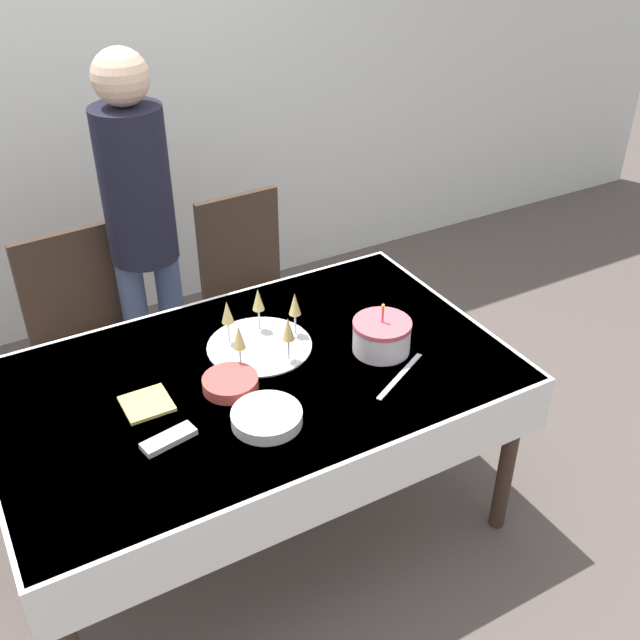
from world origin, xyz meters
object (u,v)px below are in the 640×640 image
at_px(dining_chair_far_right, 252,289).
at_px(birthday_cake, 382,336).
at_px(person_standing, 140,214).
at_px(dining_chair_far_left, 84,336).
at_px(champagne_tray, 261,332).
at_px(plate_stack_dessert, 230,383).
at_px(plate_stack_main, 267,417).

relative_size(dining_chair_far_right, birthday_cake, 4.53).
bearing_deg(person_standing, dining_chair_far_left, -176.09).
height_order(dining_chair_far_right, champagne_tray, dining_chair_far_right).
bearing_deg(champagne_tray, dining_chair_far_right, 68.15).
bearing_deg(person_standing, champagne_tray, -77.07).
bearing_deg(person_standing, dining_chair_far_right, -2.62).
bearing_deg(champagne_tray, plate_stack_dessert, -139.39).
bearing_deg(dining_chair_far_left, person_standing, 3.91).
xyz_separation_m(champagne_tray, plate_stack_main, (-0.16, -0.38, -0.05)).
distance_m(champagne_tray, plate_stack_main, 0.42).
height_order(birthday_cake, plate_stack_main, birthday_cake).
bearing_deg(champagne_tray, dining_chair_far_left, 123.61).
relative_size(champagne_tray, person_standing, 0.23).
bearing_deg(dining_chair_far_right, champagne_tray, -111.85).
relative_size(dining_chair_far_left, champagne_tray, 2.50).
distance_m(dining_chair_far_left, person_standing, 0.57).
relative_size(plate_stack_main, person_standing, 0.14).
relative_size(dining_chair_far_left, person_standing, 0.57).
xyz_separation_m(champagne_tray, plate_stack_dessert, (-0.19, -0.16, -0.05)).
relative_size(plate_stack_dessert, person_standing, 0.11).
relative_size(dining_chair_far_left, plate_stack_main, 4.21).
xyz_separation_m(plate_stack_main, person_standing, (-0.01, 1.13, 0.24)).
height_order(dining_chair_far_left, champagne_tray, dining_chair_far_left).
relative_size(birthday_cake, plate_stack_main, 0.93).
height_order(plate_stack_dessert, person_standing, person_standing).
height_order(dining_chair_far_right, person_standing, person_standing).
distance_m(dining_chair_far_right, champagne_tray, 0.83).
relative_size(dining_chair_far_left, plate_stack_dessert, 5.06).
bearing_deg(plate_stack_dessert, birthday_cake, -6.11).
bearing_deg(plate_stack_dessert, champagne_tray, 40.61).
relative_size(birthday_cake, person_standing, 0.13).
bearing_deg(plate_stack_dessert, person_standing, 88.73).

